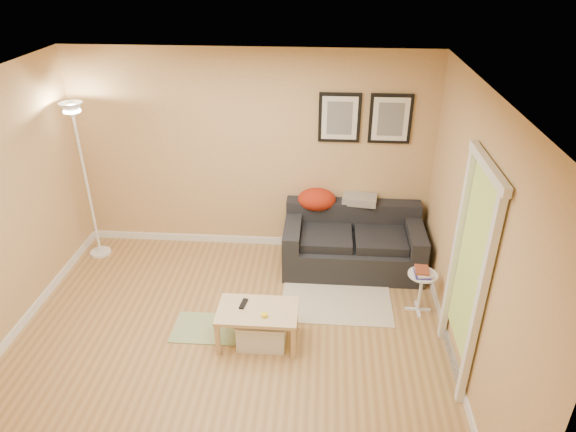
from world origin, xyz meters
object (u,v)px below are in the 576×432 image
object	(u,v)px
book_stack	(422,272)
storage_bin	(262,331)
sofa	(353,240)
coffee_table	(258,326)
floor_lamp	(87,187)
side_table	(420,292)

from	to	relation	value
book_stack	storage_bin	bearing A→B (deg)	-147.29
sofa	book_stack	xyz separation A→B (m)	(0.70, -0.85, 0.15)
storage_bin	sofa	bearing A→B (deg)	57.28
storage_bin	coffee_table	bearing A→B (deg)	152.75
floor_lamp	side_table	bearing A→B (deg)	-12.54
book_stack	floor_lamp	world-z (taller)	floor_lamp
book_stack	floor_lamp	bearing A→B (deg)	178.75
sofa	side_table	bearing A→B (deg)	-49.78
sofa	floor_lamp	world-z (taller)	floor_lamp
floor_lamp	coffee_table	bearing A→B (deg)	-33.58
storage_bin	book_stack	world-z (taller)	book_stack
coffee_table	storage_bin	xyz separation A→B (m)	(0.04, -0.02, -0.05)
side_table	book_stack	bearing A→B (deg)	-138.57
book_stack	floor_lamp	size ratio (longest dim) A/B	0.11
side_table	floor_lamp	distance (m)	4.18
sofa	book_stack	distance (m)	1.11
sofa	storage_bin	bearing A→B (deg)	-122.72
coffee_table	storage_bin	distance (m)	0.07
sofa	storage_bin	distance (m)	1.80
coffee_table	side_table	bearing A→B (deg)	28.32
sofa	side_table	size ratio (longest dim) A/B	3.48
coffee_table	floor_lamp	world-z (taller)	floor_lamp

